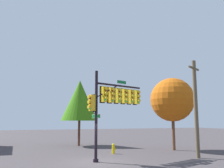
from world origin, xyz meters
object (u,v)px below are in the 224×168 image
object	(u,v)px
fire_hydrant	(113,149)
tree_near	(80,100)
tree_mid	(172,100)
signal_pole_assembly	(115,99)
utility_pole	(196,107)

from	to	relation	value
fire_hydrant	tree_near	size ratio (longest dim) A/B	0.11
tree_near	tree_mid	size ratio (longest dim) A/B	1.06
signal_pole_assembly	utility_pole	world-z (taller)	utility_pole
signal_pole_assembly	fire_hydrant	world-z (taller)	signal_pole_assembly
tree_near	tree_mid	distance (m)	10.23
fire_hydrant	tree_near	distance (m)	8.76
utility_pole	fire_hydrant	xyz separation A→B (m)	(-4.96, 4.48, -3.38)
fire_hydrant	tree_mid	distance (m)	7.55
fire_hydrant	tree_near	world-z (taller)	tree_near
fire_hydrant	tree_mid	xyz separation A→B (m)	(6.20, 0.27, 4.30)
utility_pole	signal_pole_assembly	bearing A→B (deg)	165.14
utility_pole	tree_mid	xyz separation A→B (m)	(1.23, 4.75, 0.92)
tree_near	tree_mid	world-z (taller)	tree_near
signal_pole_assembly	fire_hydrant	size ratio (longest dim) A/B	7.47
utility_pole	tree_near	world-z (taller)	utility_pole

